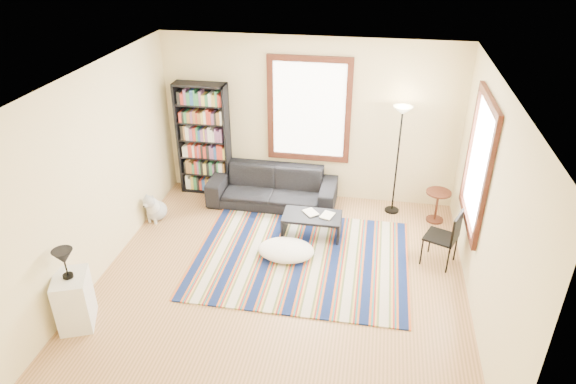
% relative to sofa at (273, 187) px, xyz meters
% --- Properties ---
extents(floor, '(5.00, 5.00, 0.10)m').
position_rel_sofa_xyz_m(floor, '(0.55, -2.05, -0.37)').
color(floor, tan).
rests_on(floor, ground).
extents(ceiling, '(5.00, 5.00, 0.10)m').
position_rel_sofa_xyz_m(ceiling, '(0.55, -2.05, 2.53)').
color(ceiling, white).
rests_on(ceiling, floor).
extents(wall_back, '(5.00, 0.10, 2.80)m').
position_rel_sofa_xyz_m(wall_back, '(0.55, 0.50, 1.08)').
color(wall_back, beige).
rests_on(wall_back, floor).
extents(wall_front, '(5.00, 0.10, 2.80)m').
position_rel_sofa_xyz_m(wall_front, '(0.55, -4.60, 1.08)').
color(wall_front, beige).
rests_on(wall_front, floor).
extents(wall_left, '(0.10, 5.00, 2.80)m').
position_rel_sofa_xyz_m(wall_left, '(-2.00, -2.05, 1.08)').
color(wall_left, beige).
rests_on(wall_left, floor).
extents(wall_right, '(0.10, 5.00, 2.80)m').
position_rel_sofa_xyz_m(wall_right, '(3.10, -2.05, 1.08)').
color(wall_right, beige).
rests_on(wall_right, floor).
extents(window_back, '(1.20, 0.06, 1.60)m').
position_rel_sofa_xyz_m(window_back, '(0.55, 0.42, 1.28)').
color(window_back, white).
rests_on(window_back, wall_back).
extents(window_right, '(0.06, 1.20, 1.60)m').
position_rel_sofa_xyz_m(window_right, '(3.02, -1.25, 1.28)').
color(window_right, white).
rests_on(window_right, wall_right).
extents(rug, '(3.10, 2.48, 0.02)m').
position_rel_sofa_xyz_m(rug, '(0.74, -1.55, -0.31)').
color(rug, '#0D1A44').
rests_on(rug, floor).
extents(sofa, '(2.19, 0.87, 0.64)m').
position_rel_sofa_xyz_m(sofa, '(0.00, 0.00, 0.00)').
color(sofa, black).
rests_on(sofa, floor).
extents(bookshelf, '(0.90, 0.30, 2.00)m').
position_rel_sofa_xyz_m(bookshelf, '(-1.27, 0.27, 0.68)').
color(bookshelf, black).
rests_on(bookshelf, floor).
extents(coffee_table, '(0.97, 0.65, 0.36)m').
position_rel_sofa_xyz_m(coffee_table, '(0.80, -0.88, -0.14)').
color(coffee_table, black).
rests_on(coffee_table, floor).
extents(book_a, '(0.30, 0.29, 0.02)m').
position_rel_sofa_xyz_m(book_a, '(0.70, -0.88, 0.05)').
color(book_a, beige).
rests_on(book_a, coffee_table).
extents(book_b, '(0.24, 0.29, 0.02)m').
position_rel_sofa_xyz_m(book_b, '(0.95, -0.83, 0.05)').
color(book_b, beige).
rests_on(book_b, coffee_table).
extents(floor_cushion, '(1.02, 0.92, 0.21)m').
position_rel_sofa_xyz_m(floor_cushion, '(0.51, -1.51, -0.21)').
color(floor_cushion, white).
rests_on(floor_cushion, floor).
extents(floor_lamp, '(0.39, 0.39, 1.86)m').
position_rel_sofa_xyz_m(floor_lamp, '(2.05, 0.10, 0.61)').
color(floor_lamp, black).
rests_on(floor_lamp, floor).
extents(side_table, '(0.51, 0.51, 0.54)m').
position_rel_sofa_xyz_m(side_table, '(2.75, -0.09, -0.05)').
color(side_table, '#3F1C0F').
rests_on(side_table, floor).
extents(folding_chair, '(0.54, 0.53, 0.86)m').
position_rel_sofa_xyz_m(folding_chair, '(2.70, -1.27, 0.11)').
color(folding_chair, black).
rests_on(folding_chair, floor).
extents(white_cabinet, '(0.54, 0.61, 0.70)m').
position_rel_sofa_xyz_m(white_cabinet, '(-1.75, -3.35, 0.03)').
color(white_cabinet, white).
rests_on(white_cabinet, floor).
extents(table_lamp, '(0.27, 0.27, 0.38)m').
position_rel_sofa_xyz_m(table_lamp, '(-1.75, -3.35, 0.57)').
color(table_lamp, black).
rests_on(table_lamp, white_cabinet).
extents(dog, '(0.45, 0.56, 0.51)m').
position_rel_sofa_xyz_m(dog, '(-1.78, -0.85, -0.06)').
color(dog, silver).
rests_on(dog, floor).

